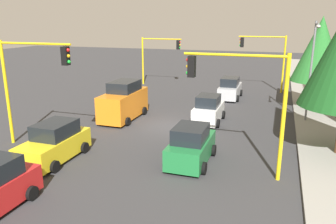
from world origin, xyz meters
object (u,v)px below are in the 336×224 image
(traffic_signal_far_right, at_px, (158,52))
(tree_roadside_mid, at_px, (320,49))
(traffic_signal_far_left, at_px, (265,52))
(car_green, at_px, (191,146))
(street_lamp_curbside, at_px, (312,62))
(car_silver, at_px, (230,89))
(car_white, at_px, (208,110))
(traffic_signal_near_left, at_px, (243,90))
(traffic_signal_near_right, at_px, (30,74))
(delivery_van_orange, at_px, (124,102))
(car_yellow, at_px, (55,143))

(traffic_signal_far_right, relative_size, tree_roadside_mid, 0.71)
(traffic_signal_far_left, height_order, car_green, traffic_signal_far_left)
(street_lamp_curbside, bearing_deg, car_silver, -135.08)
(tree_roadside_mid, distance_m, car_white, 10.41)
(traffic_signal_far_right, height_order, car_white, traffic_signal_far_right)
(traffic_signal_near_left, xyz_separation_m, car_white, (-7.80, -3.08, -3.15))
(traffic_signal_near_left, height_order, street_lamp_curbside, street_lamp_curbside)
(traffic_signal_near_right, distance_m, car_white, 11.91)
(car_green, height_order, car_silver, same)
(street_lamp_curbside, height_order, car_silver, street_lamp_curbside)
(street_lamp_curbside, relative_size, car_silver, 1.67)
(traffic_signal_near_right, xyz_separation_m, traffic_signal_far_right, (-20.00, 0.12, -0.50))
(delivery_van_orange, relative_size, car_green, 1.25)
(traffic_signal_far_right, bearing_deg, car_silver, 64.34)
(traffic_signal_near_left, bearing_deg, car_silver, -170.14)
(traffic_signal_far_left, bearing_deg, car_green, -7.18)
(traffic_signal_far_left, relative_size, delivery_van_orange, 1.17)
(delivery_van_orange, distance_m, car_white, 6.19)
(traffic_signal_near_left, height_order, delivery_van_orange, traffic_signal_near_left)
(tree_roadside_mid, height_order, car_yellow, tree_roadside_mid)
(car_white, bearing_deg, traffic_signal_far_left, 165.91)
(tree_roadside_mid, bearing_deg, traffic_signal_near_left, -17.06)
(street_lamp_curbside, xyz_separation_m, car_silver, (-6.27, -6.26, -3.45))
(traffic_signal_far_left, distance_m, car_white, 12.95)
(traffic_signal_far_left, height_order, traffic_signal_near_left, traffic_signal_near_left)
(tree_roadside_mid, distance_m, car_yellow, 20.79)
(street_lamp_curbside, bearing_deg, tree_roadside_mid, 169.67)
(traffic_signal_far_right, relative_size, car_white, 1.43)
(traffic_signal_near_right, relative_size, car_yellow, 1.43)
(traffic_signal_near_left, bearing_deg, traffic_signal_near_right, -90.00)
(delivery_van_orange, xyz_separation_m, car_yellow, (7.95, -0.09, -0.38))
(car_silver, relative_size, car_white, 1.15)
(traffic_signal_near_left, height_order, traffic_signal_far_right, traffic_signal_near_left)
(traffic_signal_far_left, relative_size, street_lamp_curbside, 0.80)
(car_green, relative_size, car_yellow, 0.92)
(traffic_signal_near_right, relative_size, car_silver, 1.43)
(car_green, bearing_deg, traffic_signal_far_left, 172.82)
(traffic_signal_near_left, distance_m, car_yellow, 9.85)
(tree_roadside_mid, relative_size, car_white, 2.02)
(traffic_signal_far_right, distance_m, car_silver, 9.91)
(traffic_signal_near_left, bearing_deg, car_yellow, -82.13)
(street_lamp_curbside, bearing_deg, delivery_van_orange, -76.90)
(traffic_signal_near_right, height_order, street_lamp_curbside, street_lamp_curbside)
(traffic_signal_near_right, xyz_separation_m, car_yellow, (1.28, 2.20, -3.32))
(traffic_signal_near_right, xyz_separation_m, car_green, (-0.61, 8.99, -3.32))
(traffic_signal_far_left, relative_size, tree_roadside_mid, 0.76)
(traffic_signal_far_left, relative_size, traffic_signal_near_right, 0.94)
(delivery_van_orange, height_order, car_white, delivery_van_orange)
(car_green, relative_size, car_white, 1.05)
(traffic_signal_near_right, height_order, car_yellow, traffic_signal_near_right)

